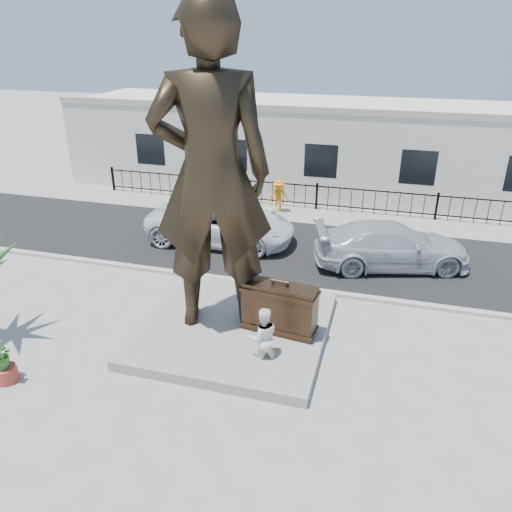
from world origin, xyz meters
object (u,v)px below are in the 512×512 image
(statue, at_px, (211,175))
(tourist, at_px, (263,338))
(car_white, at_px, (221,223))
(suitcase, at_px, (280,308))

(statue, xyz_separation_m, tourist, (1.76, -1.34, -3.78))
(tourist, bearing_deg, statue, -63.18)
(tourist, distance_m, car_white, 8.36)
(tourist, height_order, car_white, tourist)
(car_white, bearing_deg, tourist, -154.45)
(statue, height_order, suitcase, statue)
(statue, xyz_separation_m, suitcase, (1.90, -0.09, -3.60))
(suitcase, bearing_deg, car_white, 129.06)
(suitcase, distance_m, tourist, 1.27)
(tourist, bearing_deg, suitcase, -122.24)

